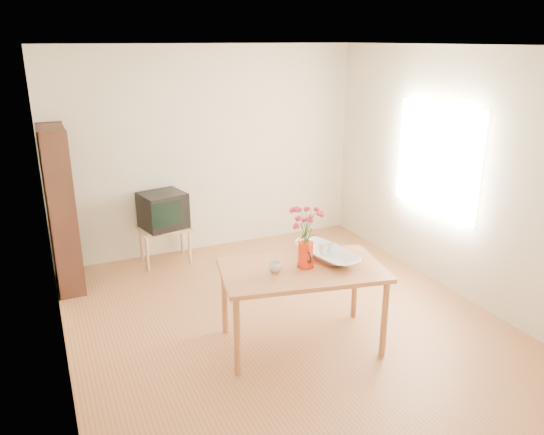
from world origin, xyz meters
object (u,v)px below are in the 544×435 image
bowl (327,234)px  television (163,210)px  pitcher (305,255)px  mug (275,267)px  table (302,276)px

bowl → television: (-0.98, 2.26, -0.30)m
pitcher → mug: pitcher is taller
television → bowl: bearing=-79.5°
table → mug: 0.28m
pitcher → mug: bearing=-174.3°
mug → television: size_ratio=0.19×
pitcher → mug: size_ratio=2.02×
table → mug: bearing=-175.5°
mug → television: television is taller
pitcher → bowl: bearing=27.3°
bowl → table: bearing=-159.4°
table → television: television is taller
table → television: (-0.68, 2.38, 0.01)m
table → bowl: (0.31, 0.12, 0.31)m
mug → bowl: bearing=-161.9°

